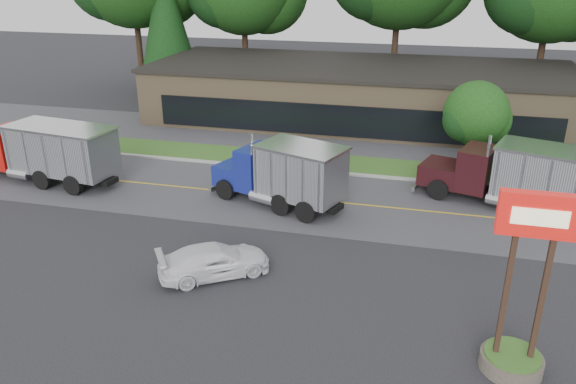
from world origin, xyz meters
name	(u,v)px	position (x,y,z in m)	size (l,w,h in m)	color
ground	(221,284)	(0.00, 0.00, 0.00)	(140.00, 140.00, 0.00)	#313136
road	(280,197)	(0.00, 9.00, 0.00)	(60.00, 8.00, 0.02)	#55555A
center_line	(280,197)	(0.00, 9.00, 0.00)	(60.00, 0.12, 0.01)	gold
curb	(297,171)	(0.00, 13.20, 0.00)	(60.00, 0.30, 0.12)	#9E9E99
grass_verge	(304,161)	(0.00, 15.00, 0.00)	(60.00, 3.40, 0.03)	#2D6321
far_parking	(319,138)	(0.00, 20.00, 0.00)	(60.00, 7.00, 0.02)	#55555A
strip_mall	(359,94)	(2.00, 26.00, 2.00)	(32.00, 12.00, 4.00)	#877153
bilo_sign	(520,314)	(10.50, -2.50, 2.02)	(2.20, 1.90, 5.95)	#6B6054
evergreen_left	(166,18)	(-16.00, 30.00, 6.95)	(5.56, 5.56, 12.65)	#382619
tree_verge	(477,116)	(10.06, 15.05, 3.54)	(3.90, 3.67, 5.57)	#382619
dump_truck_red	(43,150)	(-13.63, 8.13, 1.81)	(10.57, 3.90, 3.36)	black
dump_truck_blue	(285,172)	(0.53, 8.05, 1.80)	(7.50, 4.78, 3.36)	black
dump_truck_maroon	(525,175)	(12.33, 10.56, 1.81)	(9.51, 5.24, 3.36)	black
rally_car	(214,260)	(-0.48, 0.59, 0.65)	(1.82, 4.47, 1.30)	white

